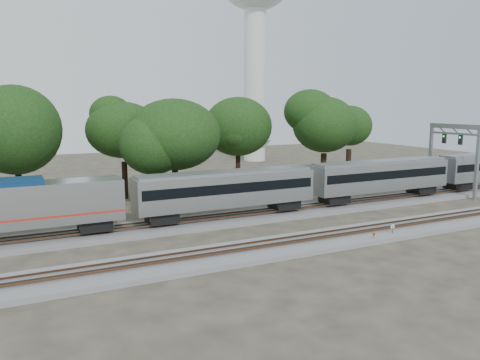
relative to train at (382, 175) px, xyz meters
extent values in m
plane|color=#383328|center=(-18.80, -6.00, -3.31)|extent=(160.00, 160.00, 0.00)
cube|color=slate|center=(-18.80, 0.00, -3.11)|extent=(160.00, 5.00, 0.40)
cube|color=brown|center=(-18.80, -0.72, -2.65)|extent=(160.00, 0.08, 0.15)
cube|color=brown|center=(-18.80, 0.72, -2.65)|extent=(160.00, 0.08, 0.15)
cube|color=slate|center=(-18.80, -10.00, -3.11)|extent=(160.00, 5.00, 0.40)
cube|color=brown|center=(-18.80, -10.72, -2.65)|extent=(160.00, 0.08, 0.15)
cube|color=brown|center=(-18.80, -9.28, -2.65)|extent=(160.00, 0.08, 0.15)
cube|color=#AAACB1|center=(-35.35, 0.00, 0.07)|extent=(11.03, 3.12, 3.43)
cube|color=#AB271A|center=(-36.60, 0.00, -0.81)|extent=(13.53, 3.16, 0.19)
cube|color=black|center=(-32.18, 0.00, -2.11)|extent=(2.71, 2.29, 0.94)
cube|color=#AAACB1|center=(-19.67, 0.00, -0.08)|extent=(18.10, 3.12, 3.12)
cube|color=black|center=(-19.67, 0.00, 0.23)|extent=(17.48, 3.17, 0.94)
cube|color=gray|center=(-19.67, 0.00, 1.53)|extent=(17.69, 2.50, 0.36)
cube|color=black|center=(-26.23, 0.00, -2.11)|extent=(2.71, 2.29, 0.94)
cube|color=black|center=(-13.12, 0.00, -2.11)|extent=(2.71, 2.29, 0.94)
cube|color=#AAACB1|center=(-0.15, 0.00, -0.08)|extent=(18.10, 3.12, 3.12)
cube|color=black|center=(-0.15, 0.00, 0.23)|extent=(17.48, 3.17, 0.94)
cube|color=gray|center=(-0.15, 0.00, 1.53)|extent=(17.69, 2.50, 0.36)
cube|color=black|center=(-6.70, 0.00, -2.11)|extent=(2.71, 2.29, 0.94)
cube|color=black|center=(6.41, 0.00, -2.11)|extent=(2.71, 2.29, 0.94)
cube|color=black|center=(12.83, 0.00, -2.11)|extent=(2.71, 2.29, 0.94)
cylinder|color=#512D19|center=(-11.75, -11.96, -2.90)|extent=(0.05, 0.05, 0.81)
cylinder|color=#A31B0B|center=(-11.75, -11.96, -2.54)|extent=(0.29, 0.08, 0.29)
cylinder|color=#512D19|center=(-9.17, -11.40, -2.79)|extent=(0.07, 0.07, 1.03)
cylinder|color=silver|center=(-9.17, -11.40, -2.33)|extent=(0.36, 0.14, 0.37)
cube|color=#512D19|center=(-13.97, -11.66, -3.16)|extent=(0.56, 0.42, 0.30)
cylinder|color=silver|center=(6.54, 43.74, 11.84)|extent=(4.33, 4.33, 30.30)
cone|color=silver|center=(6.54, 43.74, -1.14)|extent=(6.93, 6.93, 4.33)
cube|color=gray|center=(11.56, -3.49, 1.18)|extent=(0.35, 0.35, 8.98)
cube|color=gray|center=(11.56, 3.49, 1.18)|extent=(0.35, 0.35, 8.98)
cube|color=gray|center=(11.56, 0.00, 5.37)|extent=(0.40, 7.38, 0.60)
cube|color=gray|center=(11.56, 0.00, 4.47)|extent=(0.25, 7.38, 0.25)
cube|color=black|center=(11.26, -1.20, 3.78)|extent=(0.25, 0.50, 1.20)
cube|color=black|center=(11.26, 1.20, 3.78)|extent=(0.25, 0.50, 1.20)
cylinder|color=black|center=(-37.71, 13.60, -0.96)|extent=(0.70, 0.70, 4.71)
ellipsoid|color=black|center=(-37.71, 13.60, 5.43)|extent=(8.88, 8.88, 7.55)
cylinder|color=black|center=(-26.01, 16.02, -1.06)|extent=(0.70, 0.70, 4.49)
ellipsoid|color=black|center=(-26.01, 16.02, 5.04)|extent=(8.47, 8.47, 7.20)
cylinder|color=black|center=(-21.70, 9.65, -1.14)|extent=(0.70, 0.70, 4.33)
ellipsoid|color=black|center=(-21.70, 9.65, 4.74)|extent=(8.17, 8.17, 6.94)
cylinder|color=black|center=(-10.61, 16.13, -1.04)|extent=(0.70, 0.70, 4.54)
ellipsoid|color=black|center=(-10.61, 16.13, 5.12)|extent=(8.56, 8.56, 7.28)
cylinder|color=black|center=(0.77, 12.26, -0.99)|extent=(0.70, 0.70, 4.64)
ellipsoid|color=black|center=(0.77, 12.26, 5.31)|extent=(8.75, 8.75, 7.44)
cylinder|color=black|center=(9.83, 18.00, -1.14)|extent=(0.70, 0.70, 4.34)
ellipsoid|color=black|center=(9.83, 18.00, 4.76)|extent=(8.19, 8.19, 6.96)
camera|label=1|loc=(-38.17, -40.65, 8.03)|focal=35.00mm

